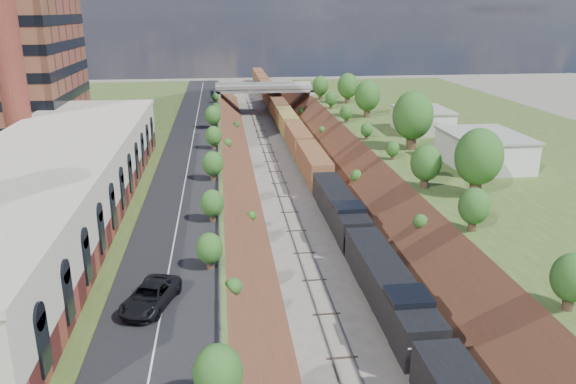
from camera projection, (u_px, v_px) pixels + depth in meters
name	position (u px, v px, depth m)	size (l,w,h in m)	color
platform_left	(61.00, 181.00, 76.76)	(44.00, 180.00, 5.00)	#3C5121
platform_right	(517.00, 165.00, 84.29)	(44.00, 180.00, 5.00)	#3C5121
embankment_left	(223.00, 192.00, 80.04)	(7.07, 180.00, 7.07)	brown
embankment_right	(373.00, 186.00, 82.56)	(7.07, 180.00, 7.07)	brown
rail_left_track	(282.00, 189.00, 80.98)	(1.58, 180.00, 0.18)	gray
rail_right_track	(317.00, 188.00, 81.57)	(1.58, 180.00, 0.18)	gray
road	(189.00, 159.00, 77.96)	(8.00, 180.00, 0.10)	black
guardrail	(219.00, 155.00, 78.09)	(0.10, 171.00, 0.70)	#99999E
commercial_building	(47.00, 185.00, 54.70)	(14.30, 62.30, 7.00)	maroon
smokestack	(1.00, 8.00, 65.66)	(3.20, 3.20, 40.00)	maroon
overpass	(265.00, 94.00, 138.29)	(24.50, 8.30, 7.40)	gray
white_building_near	(484.00, 151.00, 74.26)	(9.00, 12.00, 4.00)	silver
white_building_far	(422.00, 121.00, 95.03)	(8.00, 10.00, 3.60)	silver
tree_right_large	(479.00, 157.00, 61.45)	(5.25, 5.25, 7.61)	#473323
tree_left_crest	(214.00, 271.00, 40.02)	(2.45, 2.45, 3.55)	#473323
freight_train	(287.00, 123.00, 114.91)	(3.19, 196.24, 4.73)	black
suv	(150.00, 296.00, 38.87)	(2.67, 5.80, 1.61)	black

